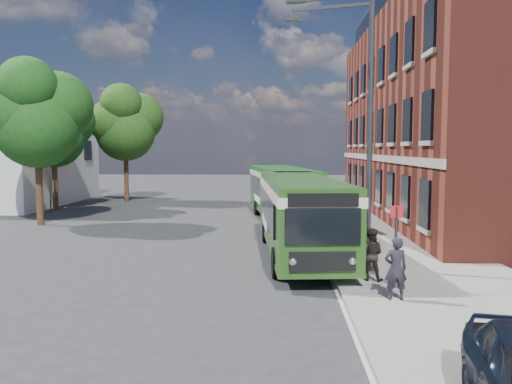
{
  "coord_description": "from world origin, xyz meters",
  "views": [
    {
      "loc": [
        2.26,
        -18.41,
        4.15
      ],
      "look_at": [
        1.23,
        3.82,
        2.2
      ],
      "focal_mm": 35.0,
      "sensor_mm": 36.0,
      "label": 1
    }
  ],
  "objects": [
    {
      "name": "ground",
      "position": [
        0.0,
        0.0,
        0.0
      ],
      "size": [
        120.0,
        120.0,
        0.0
      ],
      "primitive_type": "plane",
      "color": "#2B2B2E",
      "rests_on": "ground"
    },
    {
      "name": "pavement",
      "position": [
        7.0,
        8.0,
        0.07
      ],
      "size": [
        6.0,
        48.0,
        0.15
      ],
      "primitive_type": "cube",
      "color": "gray",
      "rests_on": "ground"
    },
    {
      "name": "kerb_line",
      "position": [
        3.95,
        8.0,
        0.01
      ],
      "size": [
        0.12,
        48.0,
        0.01
      ],
      "primitive_type": "cube",
      "color": "beige",
      "rests_on": "ground"
    },
    {
      "name": "brick_office",
      "position": [
        14.0,
        12.0,
        6.97
      ],
      "size": [
        12.1,
        26.0,
        14.2
      ],
      "color": "maroon",
      "rests_on": "ground"
    },
    {
      "name": "white_building",
      "position": [
        -18.0,
        18.0,
        3.66
      ],
      "size": [
        9.4,
        13.4,
        7.3
      ],
      "color": "silver",
      "rests_on": "ground"
    },
    {
      "name": "flagpole",
      "position": [
        -12.45,
        13.0,
        4.94
      ],
      "size": [
        0.95,
        0.1,
        9.0
      ],
      "color": "#323336",
      "rests_on": "ground"
    },
    {
      "name": "street_lamp",
      "position": [
        4.84,
        -2.0,
        4.79
      ],
      "size": [
        2.96,
        2.38,
        9.0
      ],
      "color": "#323336",
      "rests_on": "ground"
    },
    {
      "name": "bus_stop_sign",
      "position": [
        5.6,
        -4.2,
        1.51
      ],
      "size": [
        0.35,
        0.08,
        2.52
      ],
      "color": "#323336",
      "rests_on": "ground"
    },
    {
      "name": "bus_front",
      "position": [
        3.06,
        0.94,
        1.83
      ],
      "size": [
        3.45,
        11.05,
        3.02
      ],
      "color": "#274E19",
      "rests_on": "ground"
    },
    {
      "name": "bus_rear",
      "position": [
        2.44,
        10.31,
        1.83
      ],
      "size": [
        4.29,
        10.84,
        3.02
      ],
      "color": "#185A15",
      "rests_on": "ground"
    },
    {
      "name": "pedestrian_a",
      "position": [
        5.35,
        -5.32,
        0.99
      ],
      "size": [
        0.63,
        0.44,
        1.68
      ],
      "primitive_type": "imported",
      "rotation": [
        0.0,
        0.0,
        3.2
      ],
      "color": "black",
      "rests_on": "pavement"
    },
    {
      "name": "pedestrian_b",
      "position": [
        5.05,
        -3.37,
        0.95
      ],
      "size": [
        0.94,
        0.83,
        1.6
      ],
      "primitive_type": "imported",
      "rotation": [
        0.0,
        0.0,
        2.8
      ],
      "color": "black",
      "rests_on": "pavement"
    },
    {
      "name": "tree_left",
      "position": [
        -10.63,
        7.85,
        6.01
      ],
      "size": [
        5.25,
        4.99,
        8.86
      ],
      "color": "#382514",
      "rests_on": "ground"
    },
    {
      "name": "tree_mid",
      "position": [
        -12.71,
        14.24,
        5.58
      ],
      "size": [
        4.87,
        4.63,
        8.22
      ],
      "color": "#382514",
      "rests_on": "ground"
    },
    {
      "name": "tree_right",
      "position": [
        -9.62,
        19.99,
        6.15
      ],
      "size": [
        5.37,
        5.1,
        9.06
      ],
      "color": "#382514",
      "rests_on": "ground"
    }
  ]
}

